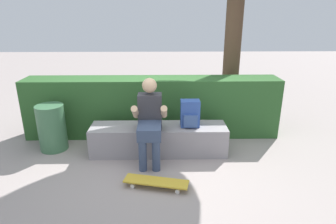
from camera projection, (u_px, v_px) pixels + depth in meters
name	position (u px, v px, depth m)	size (l,w,h in m)	color
ground_plane	(159.00, 165.00, 4.08)	(24.00, 24.00, 0.00)	gray
bench_main	(159.00, 139.00, 4.38)	(2.04, 0.49, 0.43)	gray
person_skater	(150.00, 119.00, 4.04)	(0.49, 0.62, 1.18)	#333338
skateboard_near_person	(156.00, 182.00, 3.54)	(0.82, 0.37, 0.09)	gold
backpack_on_bench	(190.00, 114.00, 4.24)	(0.28, 0.23, 0.40)	#2D4C99
hedge_row	(152.00, 107.00, 4.96)	(4.28, 0.52, 1.00)	#2B5828
trash_bin	(52.00, 128.00, 4.44)	(0.42, 0.42, 0.72)	#3D6B47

